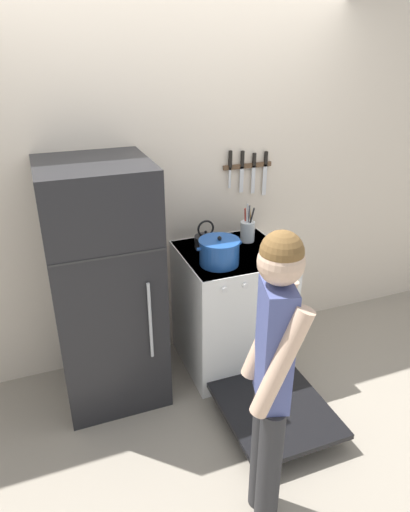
{
  "coord_description": "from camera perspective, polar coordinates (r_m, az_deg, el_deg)",
  "views": [
    {
      "loc": [
        -0.91,
        -2.96,
        2.24
      ],
      "look_at": [
        0.03,
        -0.49,
        1.0
      ],
      "focal_mm": 32.0,
      "sensor_mm": 36.0,
      "label": 1
    }
  ],
  "objects": [
    {
      "name": "ground_plane",
      "position": [
        3.82,
        -3.19,
        -10.72
      ],
      "size": [
        14.0,
        14.0,
        0.0
      ],
      "primitive_type": "plane",
      "color": "gray"
    },
    {
      "name": "person",
      "position": [
        2.09,
        8.38,
        -14.66
      ],
      "size": [
        0.32,
        0.37,
        1.6
      ],
      "rotation": [
        0.0,
        0.0,
        1.28
      ],
      "color": "#2D2D30",
      "rests_on": "ground_plane"
    },
    {
      "name": "utensil_jar",
      "position": [
        3.33,
        5.34,
        3.19
      ],
      "size": [
        0.1,
        0.1,
        0.28
      ],
      "color": "silver",
      "rests_on": "stove_range"
    },
    {
      "name": "refrigerator",
      "position": [
        3.01,
        -12.38,
        -3.77
      ],
      "size": [
        0.66,
        0.69,
        1.62
      ],
      "color": "black",
      "rests_on": "ground_plane"
    },
    {
      "name": "wall_knife_strip",
      "position": [
        3.39,
        5.39,
        11.15
      ],
      "size": [
        0.38,
        0.03,
        0.36
      ],
      "color": "brown"
    },
    {
      "name": "wall_back",
      "position": [
        3.27,
        -3.89,
        8.0
      ],
      "size": [
        10.0,
        0.06,
        2.55
      ],
      "color": "beige",
      "rests_on": "ground_plane"
    },
    {
      "name": "tea_kettle",
      "position": [
        3.21,
        0.13,
        2.05
      ],
      "size": [
        0.2,
        0.16,
        0.21
      ],
      "color": "black",
      "rests_on": "stove_range"
    },
    {
      "name": "stove_range",
      "position": [
        3.36,
        3.57,
        -6.91
      ],
      "size": [
        0.71,
        1.42,
        0.92
      ],
      "color": "white",
      "rests_on": "ground_plane"
    },
    {
      "name": "dutch_oven_pot",
      "position": [
        2.96,
        1.8,
        0.52
      ],
      "size": [
        0.31,
        0.27,
        0.2
      ],
      "color": "#1E4C9E",
      "rests_on": "stove_range"
    }
  ]
}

